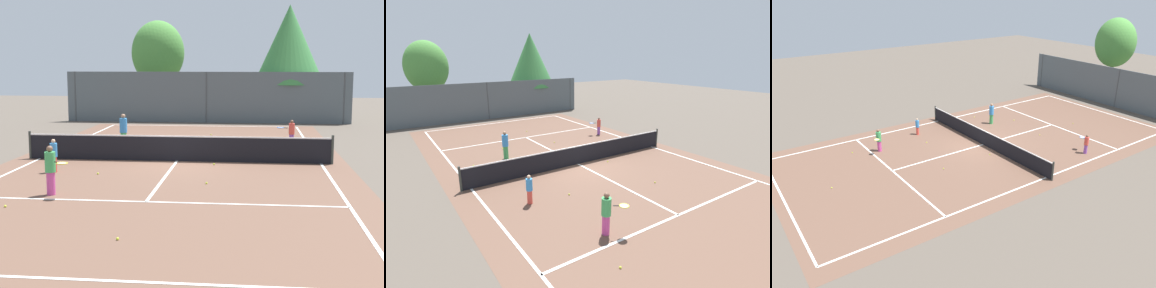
% 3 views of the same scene
% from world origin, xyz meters
% --- Properties ---
extents(ground_plane, '(80.00, 80.00, 0.00)m').
position_xyz_m(ground_plane, '(0.00, 0.00, 0.00)').
color(ground_plane, brown).
extents(court_surface, '(13.00, 25.00, 0.01)m').
position_xyz_m(court_surface, '(0.00, 0.00, 0.00)').
color(court_surface, brown).
rests_on(court_surface, ground_plane).
extents(tennis_net, '(11.90, 0.10, 1.10)m').
position_xyz_m(tennis_net, '(0.00, 0.00, 0.51)').
color(tennis_net, '#333833').
rests_on(tennis_net, ground_plane).
extents(perimeter_fence, '(18.00, 0.12, 3.20)m').
position_xyz_m(perimeter_fence, '(0.00, 14.00, 1.60)').
color(perimeter_fence, '#515B60').
rests_on(perimeter_fence, ground_plane).
extents(tree_0, '(3.76, 3.53, 6.71)m').
position_xyz_m(tree_0, '(-3.85, 18.63, 4.44)').
color(tree_0, brown).
rests_on(tree_0, ground_plane).
extents(tree_1, '(4.59, 4.59, 7.47)m').
position_xyz_m(tree_1, '(5.23, 16.10, 4.92)').
color(tree_1, brown).
rests_on(tree_1, ground_plane).
extents(player_0, '(0.33, 0.33, 1.55)m').
position_xyz_m(player_0, '(-2.78, 2.92, 0.79)').
color(player_0, '#3FA559').
rests_on(player_0, ground_plane).
extents(player_1, '(0.25, 0.25, 1.17)m').
position_xyz_m(player_1, '(-3.99, -2.59, 0.60)').
color(player_1, '#E54C3F').
rests_on(player_1, ground_plane).
extents(player_2, '(0.84, 0.69, 1.44)m').
position_xyz_m(player_2, '(-2.88, -5.87, 0.75)').
color(player_2, '#D14799').
rests_on(player_2, ground_plane).
extents(player_3, '(0.84, 0.55, 1.22)m').
position_xyz_m(player_3, '(4.65, 4.27, 0.64)').
color(player_3, purple).
rests_on(player_3, ground_plane).
extents(ball_crate, '(0.40, 0.31, 0.43)m').
position_xyz_m(ball_crate, '(-1.06, 0.76, 0.18)').
color(ball_crate, red).
rests_on(ball_crate, ground_plane).
extents(tennis_ball_0, '(0.07, 0.07, 0.07)m').
position_xyz_m(tennis_ball_0, '(-2.35, -2.84, 0.03)').
color(tennis_ball_0, '#CCE533').
rests_on(tennis_ball_0, ground_plane).
extents(tennis_ball_2, '(0.07, 0.07, 0.07)m').
position_xyz_m(tennis_ball_2, '(0.75, 7.87, 0.03)').
color(tennis_ball_2, '#CCE533').
rests_on(tennis_ball_2, ground_plane).
extents(tennis_ball_3, '(0.07, 0.07, 0.07)m').
position_xyz_m(tennis_ball_3, '(0.97, 4.16, 0.03)').
color(tennis_ball_3, '#CCE533').
rests_on(tennis_ball_3, ground_plane).
extents(tennis_ball_4, '(0.07, 0.07, 0.07)m').
position_xyz_m(tennis_ball_4, '(1.47, -3.96, 0.03)').
color(tennis_ball_4, '#CCE533').
rests_on(tennis_ball_4, ground_plane).
extents(tennis_ball_5, '(0.07, 0.07, 0.07)m').
position_xyz_m(tennis_ball_5, '(-4.63, 2.73, 0.03)').
color(tennis_ball_5, '#CCE533').
rests_on(tennis_ball_5, ground_plane).
extents(tennis_ball_6, '(0.07, 0.07, 0.07)m').
position_xyz_m(tennis_ball_6, '(-3.61, -7.37, 0.03)').
color(tennis_ball_6, '#CCE533').
rests_on(tennis_ball_6, ground_plane).
extents(tennis_ball_7, '(0.07, 0.07, 0.07)m').
position_xyz_m(tennis_ball_7, '(-2.31, 4.76, 0.03)').
color(tennis_ball_7, '#CCE533').
rests_on(tennis_ball_7, ground_plane).
extents(tennis_ball_8, '(0.07, 0.07, 0.07)m').
position_xyz_m(tennis_ball_8, '(1.48, -0.64, 0.03)').
color(tennis_ball_8, '#CCE533').
rests_on(tennis_ball_8, ground_plane).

